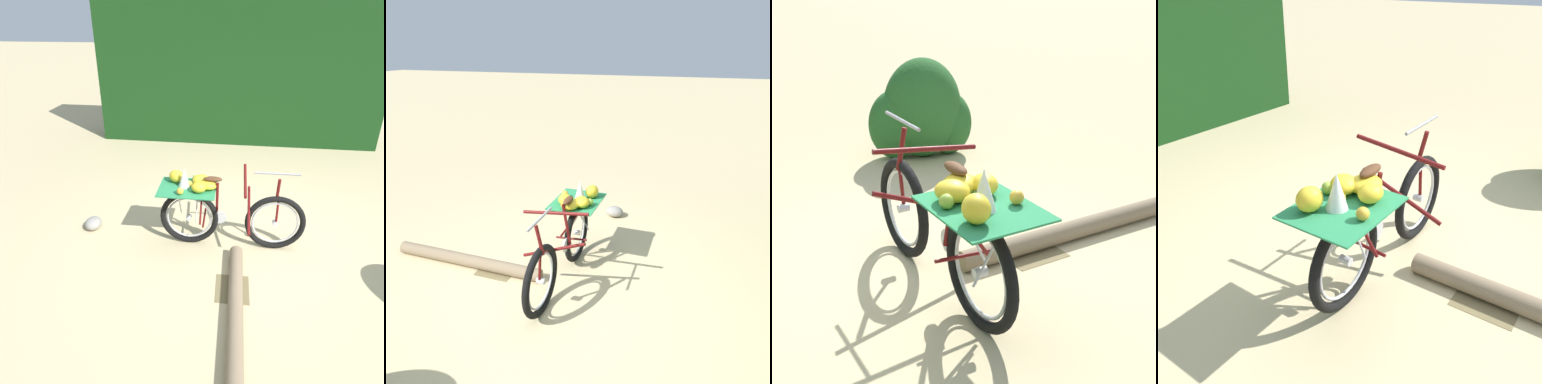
% 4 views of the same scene
% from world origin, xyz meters
% --- Properties ---
extents(ground_plane, '(60.00, 60.00, 0.00)m').
position_xyz_m(ground_plane, '(0.00, 0.00, 0.00)').
color(ground_plane, '#C6B284').
extents(bicycle, '(0.71, 1.78, 1.03)m').
position_xyz_m(bicycle, '(0.13, -0.42, 0.50)').
color(bicycle, black).
rests_on(bicycle, ground_plane).
extents(leaf_litter_patch, '(0.44, 0.36, 0.01)m').
position_xyz_m(leaf_litter_patch, '(0.95, -0.25, 0.00)').
color(leaf_litter_patch, olive).
rests_on(leaf_litter_patch, ground_plane).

